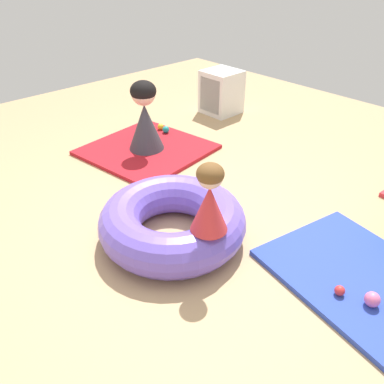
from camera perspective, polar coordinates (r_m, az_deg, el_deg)
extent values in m
plane|color=tan|center=(3.21, -1.87, -6.07)|extent=(8.00, 8.00, 0.00)
cube|color=#2D47B7|center=(2.99, 25.44, -12.97)|extent=(1.74, 1.22, 0.04)
cube|color=#B21923|center=(4.50, -6.38, 5.97)|extent=(1.34, 1.34, 0.04)
torus|color=#7056D1|center=(3.08, -2.73, -4.22)|extent=(1.12, 1.12, 0.32)
cone|color=red|center=(2.65, 2.46, -2.33)|extent=(0.35, 0.35, 0.33)
sphere|color=beige|center=(2.52, 2.59, 2.24)|extent=(0.17, 0.17, 0.17)
ellipsoid|color=brown|center=(2.51, 2.60, 2.57)|extent=(0.18, 0.18, 0.14)
cone|color=#383842|center=(4.39, -6.59, 9.14)|extent=(0.39, 0.39, 0.50)
sphere|color=beige|center=(4.26, -6.89, 13.66)|extent=(0.25, 0.25, 0.25)
ellipsoid|color=black|center=(4.25, -6.92, 13.98)|extent=(0.27, 0.27, 0.21)
sphere|color=pink|center=(2.82, 24.11, -13.68)|extent=(0.10, 0.10, 0.10)
sphere|color=red|center=(2.83, 20.13, -12.93)|extent=(0.07, 0.07, 0.07)
sphere|color=teal|center=(4.84, -3.72, 8.80)|extent=(0.08, 0.08, 0.08)
sphere|color=yellow|center=(4.93, -4.47, 9.19)|extent=(0.07, 0.07, 0.07)
cube|color=white|center=(5.50, 4.17, 13.91)|extent=(0.44, 0.44, 0.56)
cube|color=#2D2D33|center=(5.41, 3.27, 13.65)|extent=(0.34, 0.20, 0.44)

